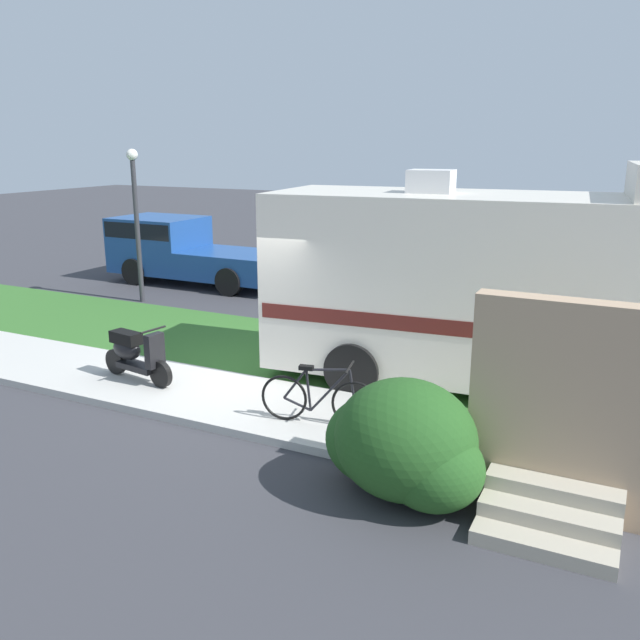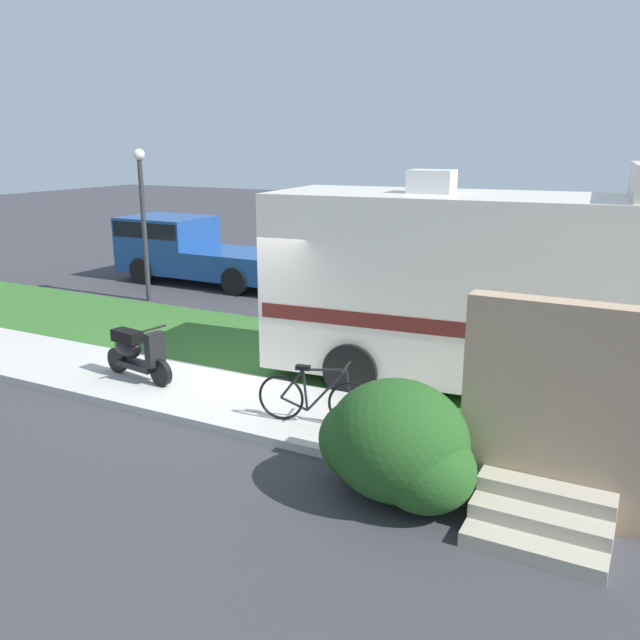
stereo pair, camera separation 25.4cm
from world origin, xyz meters
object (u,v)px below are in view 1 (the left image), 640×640
object	(u,v)px
bicycle	(319,398)
pickup_truck_far	(453,256)
motorhome_rv	(501,285)
bottle_green	(561,459)
street_lamp_post	(136,210)
pickup_truck_near	(183,249)
scooter	(134,353)

from	to	relation	value
bicycle	pickup_truck_far	xyz separation A→B (m)	(-0.83, 9.99, 0.45)
bicycle	motorhome_rv	bearing A→B (deg)	56.19
bottle_green	motorhome_rv	bearing A→B (deg)	117.58
bottle_green	street_lamp_post	size ratio (longest dim) A/B	0.06
pickup_truck_near	motorhome_rv	bearing A→B (deg)	-25.65
motorhome_rv	bicycle	distance (m)	3.57
motorhome_rv	bottle_green	size ratio (longest dim) A/B	32.61
scooter	bicycle	distance (m)	3.56
pickup_truck_near	bottle_green	xyz separation A→B (m)	(11.36, -7.42, -0.77)
bicycle	pickup_truck_near	distance (m)	11.12
motorhome_rv	pickup_truck_near	xyz separation A→B (m)	(-9.99, 4.80, -0.77)
bicycle	pickup_truck_near	size ratio (longest dim) A/B	0.31
motorhome_rv	pickup_truck_far	xyz separation A→B (m)	(-2.69, 7.22, -0.81)
pickup_truck_far	motorhome_rv	bearing A→B (deg)	-69.56
motorhome_rv	scooter	xyz separation A→B (m)	(-5.41, -2.52, -1.18)
scooter	motorhome_rv	bearing A→B (deg)	24.97
motorhome_rv	street_lamp_post	distance (m)	9.74
bicycle	scooter	bearing A→B (deg)	175.83
motorhome_rv	pickup_truck_far	distance (m)	7.74
bicycle	street_lamp_post	size ratio (longest dim) A/B	0.44
bicycle	bottle_green	size ratio (longest dim) A/B	7.37
motorhome_rv	pickup_truck_near	distance (m)	11.11
pickup_truck_near	pickup_truck_far	distance (m)	7.69
bicycle	pickup_truck_near	world-z (taller)	pickup_truck_near
bicycle	pickup_truck_near	xyz separation A→B (m)	(-8.13, 7.57, 0.48)
bicycle	pickup_truck_far	bearing A→B (deg)	94.75
scooter	bottle_green	bearing A→B (deg)	-0.91
pickup_truck_far	scooter	bearing A→B (deg)	-105.60
pickup_truck_near	pickup_truck_far	xyz separation A→B (m)	(7.30, 2.42, -0.03)
pickup_truck_far	street_lamp_post	size ratio (longest dim) A/B	1.38
bicycle	pickup_truck_far	world-z (taller)	pickup_truck_far
scooter	bottle_green	size ratio (longest dim) A/B	6.87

